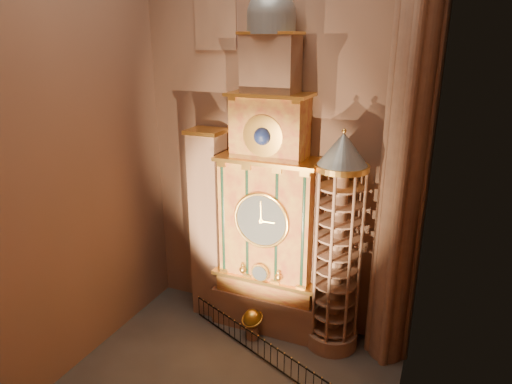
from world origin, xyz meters
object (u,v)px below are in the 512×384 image
at_px(stair_turret, 337,247).
at_px(iron_railing, 258,346).
at_px(celestial_globe, 252,321).
at_px(astronomical_clock, 269,206).
at_px(portrait_tower, 209,224).

relative_size(stair_turret, iron_railing, 1.25).
xyz_separation_m(stair_turret, iron_railing, (-2.93, -2.42, -4.67)).
bearing_deg(celestial_globe, stair_turret, 17.54).
bearing_deg(astronomical_clock, celestial_globe, -100.77).
xyz_separation_m(astronomical_clock, iron_railing, (0.57, -2.68, -6.08)).
bearing_deg(iron_railing, portrait_tower, 145.78).
relative_size(portrait_tower, celestial_globe, 6.33).
bearing_deg(celestial_globe, iron_railing, -55.38).
xyz_separation_m(portrait_tower, stair_turret, (6.90, -0.28, 0.12)).
bearing_deg(stair_turret, astronomical_clock, 175.70).
bearing_deg(iron_railing, celestial_globe, 124.62).
bearing_deg(astronomical_clock, portrait_tower, 179.71).
distance_m(portrait_tower, stair_turret, 6.91).
distance_m(astronomical_clock, iron_railing, 6.67).
xyz_separation_m(astronomical_clock, stair_turret, (3.50, -0.26, -1.41)).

